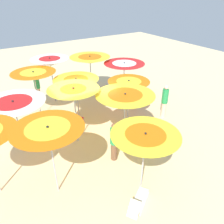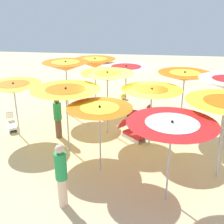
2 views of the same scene
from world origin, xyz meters
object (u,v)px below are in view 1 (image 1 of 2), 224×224
Objects in this scene: beach_umbrella_7 at (90,60)px; beachgoer_2 at (37,86)px; beach_umbrella_3 at (124,66)px; beach_umbrella_10 at (34,75)px; beach_umbrella_1 at (125,99)px; lounger_1 at (76,123)px; beach_umbrella_2 at (129,85)px; beachgoer_1 at (165,101)px; beach_umbrella_11 at (50,62)px; beach_umbrella_6 at (76,82)px; lounger_2 at (29,135)px; lounger_0 at (139,201)px; beach_umbrella_0 at (145,139)px; beach_umbrella_4 at (49,133)px; beach_umbrella_5 at (74,92)px; beachgoer_0 at (114,141)px; beach_umbrella_9 at (14,106)px.

beach_umbrella_7 is 1.30× the size of beachgoer_2.
beach_umbrella_10 reaches higher than beach_umbrella_3.
beach_umbrella_1 reaches higher than lounger_1.
beachgoer_1 is at bearing -111.66° from beach_umbrella_2.
beachgoer_2 is (0.31, 0.81, -1.30)m from beach_umbrella_11.
beach_umbrella_6 reaches higher than lounger_2.
lounger_0 is at bearing 148.52° from beach_umbrella_3.
beach_umbrella_6 is (-0.47, 3.04, -0.11)m from beach_umbrella_3.
beach_umbrella_10 is at bearing 103.02° from beach_umbrella_7.
beachgoer_1 is (-0.68, -1.72, -1.00)m from beach_umbrella_2.
beach_umbrella_7 reaches higher than lounger_0.
lounger_1 is (-2.68, 2.24, -2.00)m from beach_umbrella_7.
beach_umbrella_4 is (1.31, 2.40, 0.34)m from beach_umbrella_0.
beachgoer_0 is at bearing -159.58° from beach_umbrella_5.
beach_umbrella_4 is at bearing 101.74° from lounger_0.
beach_umbrella_4 reaches higher than beach_umbrella_0.
beach_umbrella_0 is 4.10m from beach_umbrella_2.
lounger_2 is at bearing 44.06° from beachgoer_1.
beach_umbrella_3 is at bearing -30.18° from beach_umbrella_2.
beach_umbrella_6 is 0.85× the size of beach_umbrella_11.
beach_umbrella_5 reaches higher than lounger_0.
beach_umbrella_7 is at bearing 139.00° from lounger_2.
lounger_2 is at bearing 119.06° from beach_umbrella_7.
beach_umbrella_4 reaches higher than beachgoer_0.
beach_umbrella_6 is 2.59m from beach_umbrella_11.
beach_umbrella_9 is 3.84m from beachgoer_0.
beach_umbrella_1 is at bearing -107.04° from lounger_1.
beach_umbrella_10 is at bearing 51.29° from beach_umbrella_6.
beach_umbrella_3 is (1.95, -1.13, 0.14)m from beach_umbrella_2.
beach_umbrella_11 is at bearing 58.15° from beach_umbrella_3.
beach_umbrella_0 is 4.72m from lounger_1.
lounger_1 is 0.60× the size of beachgoer_2.
beach_umbrella_0 is 2.41m from beach_umbrella_1.
lounger_1 is at bearing -21.28° from beach_umbrella_5.
beachgoer_0 is 6.39m from beachgoer_2.
beach_umbrella_7 is 1.94× the size of lounger_2.
beachgoer_2 is (5.66, 1.88, -1.07)m from beach_umbrella_1.
lounger_1 is 2.88m from beachgoer_0.
beachgoer_2 is at bearing 60.55° from lounger_0.
beach_umbrella_7 is 2.16× the size of lounger_1.
beachgoer_1 is at bearing -75.75° from beach_umbrella_4.
beach_umbrella_11 reaches higher than beach_umbrella_9.
beach_umbrella_11 is at bearing 28.84° from beach_umbrella_2.
beach_umbrella_4 is at bearing -78.04° from beachgoer_2.
beach_umbrella_5 reaches higher than beachgoer_1.
beach_umbrella_0 is at bearing -58.82° from beachgoer_2.
beach_umbrella_2 is 4.62m from beach_umbrella_11.
lounger_2 is 0.72× the size of beachgoer_1.
beach_umbrella_7 is (3.50, 0.12, 0.29)m from beach_umbrella_2.
lounger_1 is 0.90× the size of lounger_2.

